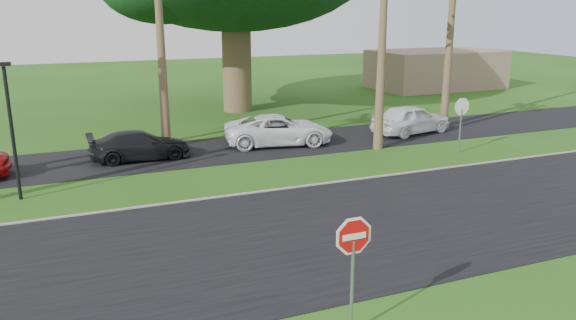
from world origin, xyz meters
The scene contains 11 objects.
ground centered at (0.00, 0.00, 0.00)m, with size 120.00×120.00×0.00m, color #234A12.
road centered at (0.00, 2.00, 0.01)m, with size 120.00×8.00×0.02m, color black.
parking_strip centered at (0.00, 12.50, 0.01)m, with size 120.00×5.00×0.02m, color black.
curb centered at (0.00, 6.05, 0.03)m, with size 120.00×0.12×0.06m, color gray.
stop_sign_near centered at (0.50, -3.00, 1.77)m, with size 1.05×0.07×2.62m.
stop_sign_far centered at (12.00, 8.00, 1.77)m, with size 1.05×0.07×2.62m.
streetlight_right centered at (-6.00, 8.50, 2.65)m, with size 0.45×0.25×4.64m.
building_far centered at (24.00, 26.00, 1.50)m, with size 10.00×6.00×3.00m, color gray.
car_dark centered at (-1.46, 12.22, 0.62)m, with size 1.73×4.25×1.23m, color black.
car_minivan centered at (5.05, 12.47, 0.71)m, with size 2.35×5.09×1.42m, color white.
car_pickup centered at (12.26, 12.14, 0.75)m, with size 1.78×4.41×1.50m, color white.
Camera 1 is at (-4.46, -11.74, 6.33)m, focal length 35.00 mm.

